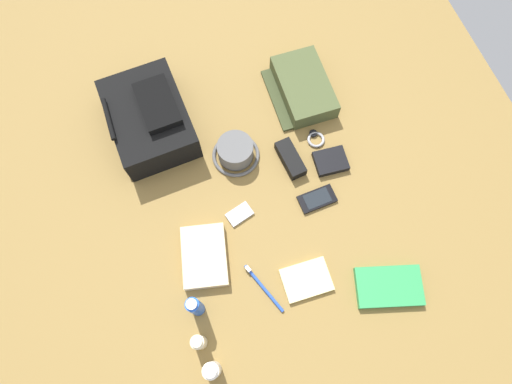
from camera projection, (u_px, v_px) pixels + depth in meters
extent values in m
cube|color=olive|center=(256.00, 197.00, 1.51)|extent=(2.64, 2.02, 0.02)
cube|color=black|center=(149.00, 119.00, 1.53)|extent=(0.36, 0.28, 0.12)
cube|color=black|center=(157.00, 104.00, 1.46)|extent=(0.20, 0.13, 0.03)
cylinder|color=black|center=(108.00, 119.00, 1.44)|extent=(0.16, 0.02, 0.02)
cube|color=#47512D|center=(304.00, 87.00, 1.60)|extent=(0.28, 0.18, 0.07)
cube|color=#394124|center=(279.00, 99.00, 1.62)|extent=(0.26, 0.07, 0.01)
cylinder|color=#5C5C5C|center=(235.00, 151.00, 1.51)|extent=(0.12, 0.12, 0.07)
torus|color=#5C5C5C|center=(236.00, 155.00, 1.54)|extent=(0.17, 0.17, 0.01)
cylinder|color=white|center=(212.00, 370.00, 1.27)|extent=(0.05, 0.05, 0.10)
cylinder|color=white|center=(210.00, 371.00, 1.22)|extent=(0.04, 0.04, 0.01)
cylinder|color=beige|center=(199.00, 342.00, 1.30)|extent=(0.04, 0.04, 0.09)
cylinder|color=beige|center=(197.00, 342.00, 1.25)|extent=(0.03, 0.03, 0.01)
cylinder|color=blue|center=(195.00, 307.00, 1.30)|extent=(0.04, 0.04, 0.15)
cylinder|color=silver|center=(191.00, 304.00, 1.22)|extent=(0.03, 0.03, 0.01)
cube|color=#2D934C|center=(389.00, 287.00, 1.38)|extent=(0.18, 0.23, 0.02)
cube|color=white|center=(389.00, 287.00, 1.39)|extent=(0.17, 0.22, 0.02)
cube|color=black|center=(317.00, 199.00, 1.49)|extent=(0.07, 0.13, 0.01)
cube|color=black|center=(317.00, 198.00, 1.48)|extent=(0.06, 0.09, 0.00)
cube|color=#B7B7BC|center=(240.00, 214.00, 1.47)|extent=(0.07, 0.09, 0.01)
cylinder|color=silver|center=(244.00, 212.00, 1.47)|extent=(0.03, 0.03, 0.00)
torus|color=#99999E|center=(316.00, 140.00, 1.56)|extent=(0.06, 0.06, 0.01)
cylinder|color=black|center=(313.00, 133.00, 1.57)|extent=(0.03, 0.03, 0.01)
cylinder|color=blue|center=(264.00, 288.00, 1.39)|extent=(0.18, 0.07, 0.01)
cube|color=white|center=(248.00, 269.00, 1.40)|extent=(0.02, 0.02, 0.01)
cube|color=black|center=(331.00, 161.00, 1.53)|extent=(0.10, 0.12, 0.02)
cube|color=beige|center=(306.00, 280.00, 1.39)|extent=(0.12, 0.15, 0.02)
cube|color=beige|center=(204.00, 256.00, 1.41)|extent=(0.23, 0.18, 0.04)
cube|color=black|center=(290.00, 159.00, 1.52)|extent=(0.15, 0.07, 0.04)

